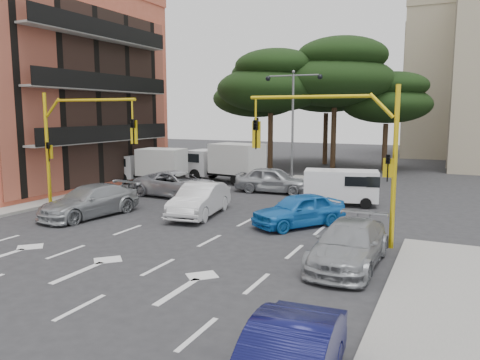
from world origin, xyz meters
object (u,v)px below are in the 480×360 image
at_px(car_silver_cross_a, 178,184).
at_px(car_silver_parked, 349,244).
at_px(street_lamp_center, 293,106).
at_px(car_silver_wagon, 90,201).
at_px(car_blue_compact, 299,210).
at_px(car_silver_cross_b, 273,180).
at_px(car_white_hatch, 200,200).
at_px(signal_mast_right, 346,142).
at_px(van_white, 341,187).
at_px(box_truck_b, 225,163).
at_px(signal_mast_left, 73,135).
at_px(box_truck_a, 150,166).

distance_m(car_silver_cross_a, car_silver_parked, 14.63).
relative_size(street_lamp_center, car_silver_wagon, 1.49).
distance_m(car_blue_compact, car_silver_cross_b, 8.83).
distance_m(car_white_hatch, car_blue_compact, 5.05).
height_order(car_white_hatch, car_blue_compact, car_white_hatch).
distance_m(signal_mast_right, car_white_hatch, 8.22).
height_order(street_lamp_center, car_silver_cross_a, street_lamp_center).
bearing_deg(car_silver_cross_a, van_white, -74.04).
relative_size(street_lamp_center, box_truck_b, 1.36).
distance_m(car_silver_wagon, car_silver_cross_a, 6.39).
bearing_deg(street_lamp_center, signal_mast_left, -115.91).
distance_m(car_blue_compact, car_silver_cross_a, 9.68).
distance_m(signal_mast_right, box_truck_a, 18.60).
bearing_deg(box_truck_a, car_white_hatch, -139.21).
distance_m(car_silver_cross_b, car_silver_parked, 14.26).
xyz_separation_m(car_silver_cross_b, van_white, (4.77, -2.18, 0.16)).
bearing_deg(box_truck_b, box_truck_a, 131.21).
bearing_deg(van_white, street_lamp_center, -155.30).
xyz_separation_m(signal_mast_left, car_silver_parked, (14.40, -2.67, -3.17)).
bearing_deg(box_truck_b, signal_mast_left, 177.93).
relative_size(street_lamp_center, van_white, 2.00).
relative_size(car_white_hatch, car_silver_cross_b, 1.01).
relative_size(car_blue_compact, car_silver_cross_a, 0.79).
bearing_deg(car_white_hatch, street_lamp_center, 78.69).
distance_m(signal_mast_left, car_blue_compact, 11.82).
height_order(car_blue_compact, car_silver_parked, car_blue_compact).
bearing_deg(box_truck_b, car_silver_cross_a, -170.42).
bearing_deg(street_lamp_center, signal_mast_right, -64.09).
distance_m(signal_mast_right, car_silver_parked, 4.22).
height_order(car_white_hatch, box_truck_a, box_truck_a).
xyz_separation_m(car_white_hatch, van_white, (5.63, 5.57, 0.18)).
height_order(signal_mast_left, car_silver_cross_a, signal_mast_left).
relative_size(car_blue_compact, car_silver_parked, 0.87).
bearing_deg(car_white_hatch, box_truck_a, 129.18).
relative_size(signal_mast_left, van_white, 1.54).
relative_size(signal_mast_right, car_white_hatch, 1.25).
bearing_deg(box_truck_a, car_blue_compact, -126.61).
bearing_deg(street_lamp_center, box_truck_a, -153.13).
bearing_deg(car_white_hatch, signal_mast_left, -172.32).
bearing_deg(box_truck_b, car_silver_cross_b, -111.85).
distance_m(car_silver_wagon, car_silver_cross_b, 11.59).
height_order(signal_mast_left, box_truck_b, signal_mast_left).
bearing_deg(car_silver_cross_b, signal_mast_right, -148.92).
xyz_separation_m(car_silver_cross_a, car_silver_cross_b, (4.64, 3.81, 0.05)).
distance_m(signal_mast_right, van_white, 8.11).
relative_size(car_blue_compact, car_silver_wagon, 0.83).
relative_size(car_silver_cross_a, box_truck_b, 0.96).
bearing_deg(signal_mast_right, box_truck_a, 149.13).
bearing_deg(car_silver_wagon, car_blue_compact, 22.31).
height_order(signal_mast_right, box_truck_b, signal_mast_right).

